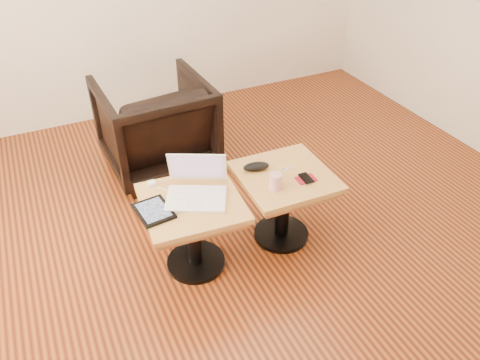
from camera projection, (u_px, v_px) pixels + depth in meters
name	position (u px, v px, depth m)	size (l,w,h in m)	color
room_shell	(266.00, 47.00, 2.33)	(4.52, 4.52, 2.71)	#46180B
side_table_left	(193.00, 217.00, 2.75)	(0.60, 0.60, 0.51)	black
side_table_right	(284.00, 191.00, 2.97)	(0.58, 0.58, 0.51)	black
laptop	(197.00, 188.00, 2.69)	(0.44, 0.43, 0.24)	white
tablet	(154.00, 211.00, 2.59)	(0.21, 0.25, 0.02)	black
charging_adapter	(152.00, 184.00, 2.79)	(0.04, 0.04, 0.03)	white
glasses_case	(256.00, 166.00, 2.91)	(0.17, 0.07, 0.05)	black
striped_cup	(276.00, 181.00, 2.75)	(0.08, 0.08, 0.10)	#BC4D59
earbuds_tangle	(287.00, 169.00, 2.93)	(0.07, 0.05, 0.01)	white
phone_on_sleeve	(306.00, 178.00, 2.84)	(0.12, 0.11, 0.01)	maroon
armchair	(156.00, 125.00, 3.67)	(0.80, 0.82, 0.75)	black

